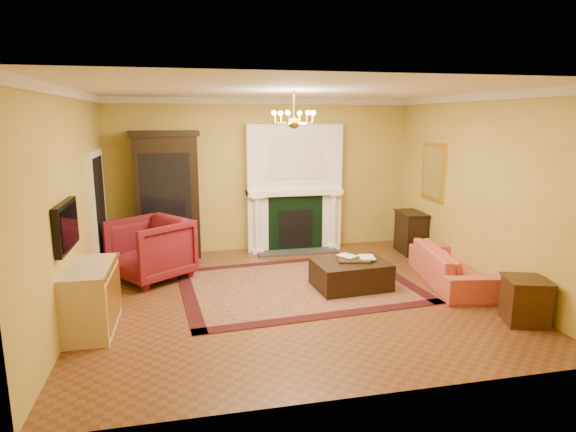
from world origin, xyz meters
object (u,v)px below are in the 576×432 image
object	(u,v)px
wingback_armchair	(150,246)
console_table	(410,233)
leather_ottoman	(351,274)
pedestal_table	(117,252)
china_cabinet	(167,198)
commode	(92,298)
coral_sofa	(451,260)
end_table	(525,302)

from	to	relation	value
wingback_armchair	console_table	xyz separation A→B (m)	(4.91, 0.56, -0.16)
leather_ottoman	pedestal_table	bearing A→B (deg)	152.89
china_cabinet	commode	bearing A→B (deg)	-109.70
coral_sofa	leather_ottoman	distance (m)	1.65
coral_sofa	leather_ottoman	bearing A→B (deg)	94.97
console_table	leather_ottoman	bearing A→B (deg)	-133.61
wingback_armchair	end_table	distance (m)	5.62
pedestal_table	coral_sofa	size ratio (longest dim) A/B	0.33
coral_sofa	end_table	distance (m)	1.58
china_cabinet	wingback_armchair	size ratio (longest dim) A/B	2.05
coral_sofa	end_table	world-z (taller)	coral_sofa
wingback_armchair	end_table	size ratio (longest dim) A/B	1.96
china_cabinet	end_table	size ratio (longest dim) A/B	4.01
end_table	console_table	bearing A→B (deg)	88.99
pedestal_table	console_table	distance (m)	5.48
wingback_armchair	commode	distance (m)	1.96
pedestal_table	console_table	world-z (taller)	console_table
china_cabinet	console_table	bearing A→B (deg)	-12.57
commode	coral_sofa	xyz separation A→B (m)	(5.31, 0.60, -0.03)
leather_ottoman	end_table	bearing A→B (deg)	-48.68
coral_sofa	leather_ottoman	size ratio (longest dim) A/B	1.78
pedestal_table	coral_sofa	distance (m)	5.53
console_table	end_table	bearing A→B (deg)	-87.12
pedestal_table	console_table	bearing A→B (deg)	1.80
commode	leather_ottoman	xyz separation A→B (m)	(3.68, 0.74, -0.19)
commode	pedestal_table	bearing A→B (deg)	89.88
wingback_armchair	commode	bearing A→B (deg)	-54.39
console_table	leather_ottoman	size ratio (longest dim) A/B	0.71
pedestal_table	commode	bearing A→B (deg)	-90.77
console_table	coral_sofa	bearing A→B (deg)	-92.25
end_table	console_table	size ratio (longest dim) A/B	0.72
pedestal_table	wingback_armchair	bearing A→B (deg)	-34.03
console_table	leather_ottoman	distance (m)	2.49
commode	leather_ottoman	world-z (taller)	commode
china_cabinet	wingback_armchair	xyz separation A→B (m)	(-0.26, -1.25, -0.59)
commode	coral_sofa	bearing A→B (deg)	7.05
pedestal_table	leather_ottoman	distance (m)	3.95
commode	coral_sofa	distance (m)	5.35
pedestal_table	coral_sofa	xyz separation A→B (m)	(5.28, -1.65, 0.01)
leather_ottoman	china_cabinet	bearing A→B (deg)	135.29
commode	coral_sofa	size ratio (longest dim) A/B	0.56
china_cabinet	end_table	world-z (taller)	china_cabinet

